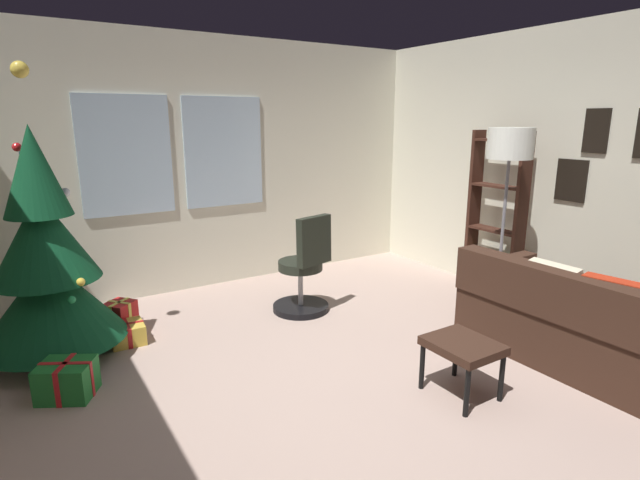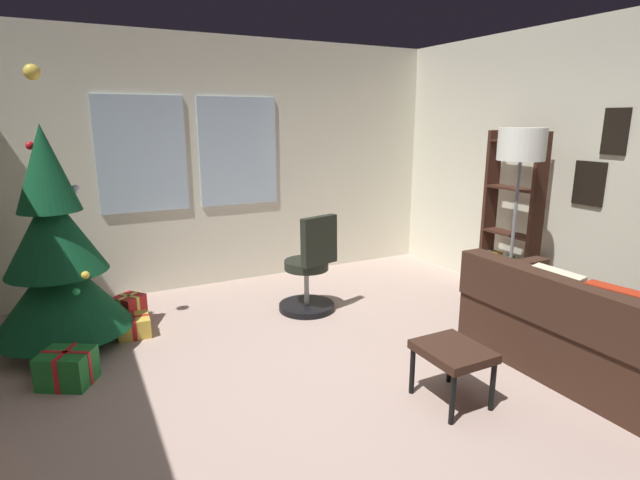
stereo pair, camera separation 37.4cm
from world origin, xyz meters
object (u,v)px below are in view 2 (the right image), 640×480
object	(u,v)px
couch	(613,339)
office_chair	(310,274)
gift_box_gold	(134,326)
bookshelf	(509,231)
holiday_tree	(57,259)
gift_box_red	(130,309)
footstool	(453,355)
gift_box_green	(67,368)
floor_lamp	(521,156)

from	to	relation	value
couch	office_chair	distance (m)	2.61
couch	gift_box_gold	xyz separation A→B (m)	(-3.09, 2.38, -0.20)
office_chair	bookshelf	bearing A→B (deg)	-17.91
holiday_tree	gift_box_gold	distance (m)	0.87
holiday_tree	gift_box_gold	bearing A→B (deg)	-1.95
couch	gift_box_red	world-z (taller)	couch
holiday_tree	footstool	bearing A→B (deg)	-42.64
office_chair	gift_box_gold	bearing A→B (deg)	172.64
gift_box_red	gift_box_gold	xyz separation A→B (m)	(-0.01, -0.30, -0.05)
gift_box_green	holiday_tree	bearing A→B (deg)	89.69
couch	office_chair	world-z (taller)	office_chair
gift_box_green	floor_lamp	world-z (taller)	floor_lamp
gift_box_red	gift_box_green	distance (m)	1.11
holiday_tree	office_chair	distance (m)	2.23
footstool	gift_box_green	size ratio (longest dim) A/B	1.06
holiday_tree	gift_box_green	xyz separation A→B (m)	(-0.00, -0.69, -0.64)
gift_box_red	footstool	bearing A→B (deg)	-53.62
footstool	bookshelf	bearing A→B (deg)	34.20
bookshelf	gift_box_red	bearing A→B (deg)	162.36
gift_box_gold	gift_box_green	bearing A→B (deg)	-128.52
footstool	gift_box_gold	xyz separation A→B (m)	(-1.79, 2.12, -0.26)
bookshelf	couch	bearing A→B (deg)	-109.72
gift_box_green	office_chair	distance (m)	2.25
couch	holiday_tree	bearing A→B (deg)	146.46
gift_box_red	gift_box_gold	size ratio (longest dim) A/B	1.06
footstool	office_chair	xyz separation A→B (m)	(-0.14, 1.90, 0.04)
bookshelf	office_chair	bearing A→B (deg)	162.09
office_chair	gift_box_green	bearing A→B (deg)	-168.16
footstool	floor_lamp	world-z (taller)	floor_lamp
holiday_tree	bookshelf	bearing A→B (deg)	-11.84
footstool	gift_box_green	world-z (taller)	footstool
bookshelf	floor_lamp	distance (m)	1.04
office_chair	floor_lamp	xyz separation A→B (m)	(1.52, -1.10, 1.18)
gift_box_gold	floor_lamp	distance (m)	3.74
floor_lamp	gift_box_red	bearing A→B (deg)	153.01
couch	gift_box_green	world-z (taller)	couch
gift_box_red	bookshelf	distance (m)	3.86
holiday_tree	floor_lamp	xyz separation A→B (m)	(3.71, -1.33, 0.80)
office_chair	holiday_tree	bearing A→B (deg)	173.95
footstool	holiday_tree	size ratio (longest dim) A/B	0.21
holiday_tree	bookshelf	world-z (taller)	holiday_tree
holiday_tree	gift_box_red	distance (m)	0.88
gift_box_green	office_chair	size ratio (longest dim) A/B	0.45
gift_box_red	office_chair	size ratio (longest dim) A/B	0.32
gift_box_red	couch	bearing A→B (deg)	-41.01
gift_box_red	floor_lamp	bearing A→B (deg)	-26.99
footstool	floor_lamp	size ratio (longest dim) A/B	0.26
gift_box_green	bookshelf	world-z (taller)	bookshelf
bookshelf	floor_lamp	size ratio (longest dim) A/B	0.98
holiday_tree	office_chair	size ratio (longest dim) A/B	2.31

